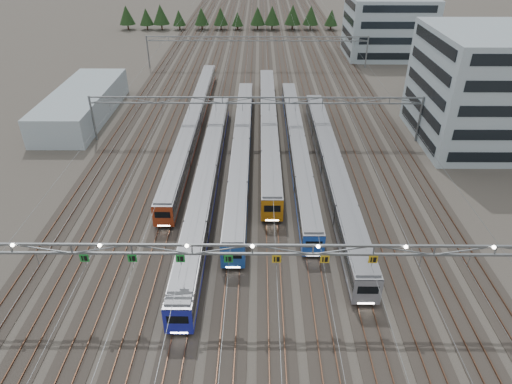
{
  "coord_description": "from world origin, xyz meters",
  "views": [
    {
      "loc": [
        0.58,
        -33.26,
        33.65
      ],
      "look_at": [
        0.21,
        16.58,
        3.5
      ],
      "focal_mm": 32.0,
      "sensor_mm": 36.0,
      "label": 1
    }
  ],
  "objects_px": {
    "train_b": "(208,175)",
    "train_d": "(269,125)",
    "train_a": "(194,121)",
    "gantry_mid": "(256,106)",
    "train_e": "(297,144)",
    "gantry_far": "(257,42)",
    "depot_bldg_south": "(480,88)",
    "depot_bldg_north": "(388,27)",
    "gantry_near": "(252,252)",
    "train_c": "(241,147)",
    "train_f": "(331,166)",
    "west_shed": "(82,104)",
    "depot_bldg_mid": "(468,71)"
  },
  "relations": [
    {
      "from": "train_e",
      "to": "gantry_far",
      "type": "relative_size",
      "value": 0.96
    },
    {
      "from": "train_f",
      "to": "gantry_near",
      "type": "distance_m",
      "value": 29.16
    },
    {
      "from": "train_f",
      "to": "depot_bldg_south",
      "type": "height_order",
      "value": "depot_bldg_south"
    },
    {
      "from": "gantry_mid",
      "to": "train_c",
      "type": "bearing_deg",
      "value": -107.65
    },
    {
      "from": "train_b",
      "to": "gantry_mid",
      "type": "relative_size",
      "value": 0.99
    },
    {
      "from": "train_c",
      "to": "depot_bldg_north",
      "type": "relative_size",
      "value": 2.53
    },
    {
      "from": "train_d",
      "to": "gantry_near",
      "type": "xyz_separation_m",
      "value": [
        -2.3,
        -42.08,
        4.99
      ]
    },
    {
      "from": "train_e",
      "to": "train_d",
      "type": "bearing_deg",
      "value": 120.57
    },
    {
      "from": "train_e",
      "to": "west_shed",
      "type": "height_order",
      "value": "west_shed"
    },
    {
      "from": "gantry_near",
      "to": "depot_bldg_south",
      "type": "height_order",
      "value": "depot_bldg_south"
    },
    {
      "from": "train_b",
      "to": "train_d",
      "type": "bearing_deg",
      "value": 63.77
    },
    {
      "from": "gantry_mid",
      "to": "train_d",
      "type": "bearing_deg",
      "value": 41.05
    },
    {
      "from": "depot_bldg_mid",
      "to": "depot_bldg_south",
      "type": "bearing_deg",
      "value": -107.83
    },
    {
      "from": "train_e",
      "to": "depot_bldg_north",
      "type": "relative_size",
      "value": 2.46
    },
    {
      "from": "train_a",
      "to": "train_e",
      "type": "distance_m",
      "value": 20.3
    },
    {
      "from": "train_b",
      "to": "train_d",
      "type": "height_order",
      "value": "train_d"
    },
    {
      "from": "train_f",
      "to": "west_shed",
      "type": "height_order",
      "value": "west_shed"
    },
    {
      "from": "train_c",
      "to": "gantry_near",
      "type": "bearing_deg",
      "value": -86.19
    },
    {
      "from": "train_e",
      "to": "gantry_mid",
      "type": "relative_size",
      "value": 0.96
    },
    {
      "from": "train_b",
      "to": "gantry_near",
      "type": "height_order",
      "value": "gantry_near"
    },
    {
      "from": "train_a",
      "to": "gantry_far",
      "type": "bearing_deg",
      "value": 74.75
    },
    {
      "from": "train_a",
      "to": "gantry_mid",
      "type": "distance_m",
      "value": 12.65
    },
    {
      "from": "depot_bldg_south",
      "to": "depot_bldg_north",
      "type": "height_order",
      "value": "depot_bldg_south"
    },
    {
      "from": "train_b",
      "to": "train_c",
      "type": "height_order",
      "value": "train_b"
    },
    {
      "from": "train_d",
      "to": "train_f",
      "type": "distance_m",
      "value": 18.07
    },
    {
      "from": "train_c",
      "to": "train_d",
      "type": "distance_m",
      "value": 10.09
    },
    {
      "from": "train_e",
      "to": "depot_bldg_south",
      "type": "bearing_deg",
      "value": 11.6
    },
    {
      "from": "train_b",
      "to": "gantry_mid",
      "type": "bearing_deg",
      "value": 67.52
    },
    {
      "from": "gantry_near",
      "to": "gantry_far",
      "type": "bearing_deg",
      "value": 89.97
    },
    {
      "from": "train_a",
      "to": "train_e",
      "type": "relative_size",
      "value": 1.14
    },
    {
      "from": "train_d",
      "to": "train_b",
      "type": "bearing_deg",
      "value": -116.23
    },
    {
      "from": "train_b",
      "to": "depot_bldg_mid",
      "type": "distance_m",
      "value": 62.39
    },
    {
      "from": "gantry_mid",
      "to": "train_a",
      "type": "bearing_deg",
      "value": 161.65
    },
    {
      "from": "train_d",
      "to": "west_shed",
      "type": "relative_size",
      "value": 1.86
    },
    {
      "from": "train_a",
      "to": "train_f",
      "type": "height_order",
      "value": "train_f"
    },
    {
      "from": "gantry_near",
      "to": "west_shed",
      "type": "bearing_deg",
      "value": 123.5
    },
    {
      "from": "train_f",
      "to": "train_c",
      "type": "bearing_deg",
      "value": 153.84
    },
    {
      "from": "train_e",
      "to": "depot_bldg_south",
      "type": "relative_size",
      "value": 2.46
    },
    {
      "from": "gantry_near",
      "to": "depot_bldg_south",
      "type": "relative_size",
      "value": 2.56
    },
    {
      "from": "train_c",
      "to": "gantry_far",
      "type": "xyz_separation_m",
      "value": [
        2.25,
        52.07,
        4.38
      ]
    },
    {
      "from": "gantry_mid",
      "to": "west_shed",
      "type": "height_order",
      "value": "gantry_mid"
    },
    {
      "from": "train_d",
      "to": "depot_bldg_south",
      "type": "distance_m",
      "value": 35.7
    },
    {
      "from": "train_a",
      "to": "depot_bldg_south",
      "type": "distance_m",
      "value": 49.09
    },
    {
      "from": "train_e",
      "to": "gantry_far",
      "type": "bearing_deg",
      "value": 97.59
    },
    {
      "from": "train_b",
      "to": "gantry_far",
      "type": "xyz_separation_m",
      "value": [
        6.75,
        61.31,
        4.36
      ]
    },
    {
      "from": "train_a",
      "to": "gantry_near",
      "type": "xyz_separation_m",
      "value": [
        11.2,
        -43.85,
        5.12
      ]
    },
    {
      "from": "train_a",
      "to": "train_b",
      "type": "xyz_separation_m",
      "value": [
        4.5,
        -20.04,
        0.06
      ]
    },
    {
      "from": "train_a",
      "to": "train_f",
      "type": "relative_size",
      "value": 1.16
    },
    {
      "from": "depot_bldg_north",
      "to": "train_b",
      "type": "bearing_deg",
      "value": -120.05
    },
    {
      "from": "train_d",
      "to": "gantry_near",
      "type": "relative_size",
      "value": 0.99
    }
  ]
}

